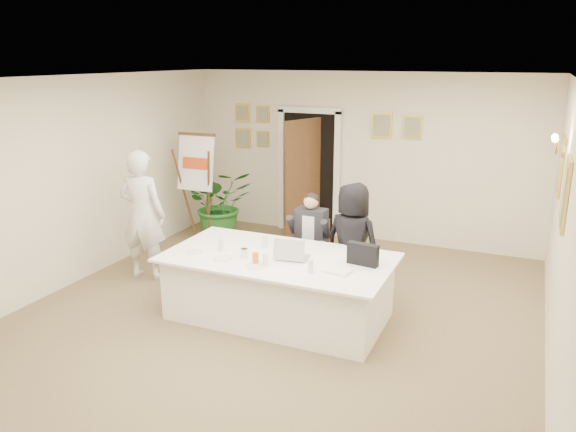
# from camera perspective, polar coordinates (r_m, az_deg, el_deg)

# --- Properties ---
(floor) EXTENTS (7.00, 7.00, 0.00)m
(floor) POSITION_cam_1_polar(r_m,az_deg,el_deg) (6.83, -1.70, -10.45)
(floor) COLOR brown
(floor) RESTS_ON ground
(ceiling) EXTENTS (6.00, 7.00, 0.02)m
(ceiling) POSITION_cam_1_polar(r_m,az_deg,el_deg) (6.12, -1.92, 13.74)
(ceiling) COLOR white
(ceiling) RESTS_ON wall_back
(wall_back) EXTENTS (6.00, 0.10, 2.80)m
(wall_back) POSITION_cam_1_polar(r_m,az_deg,el_deg) (9.54, 7.32, 5.95)
(wall_back) COLOR beige
(wall_back) RESTS_ON floor
(wall_front) EXTENTS (6.00, 0.10, 2.80)m
(wall_front) POSITION_cam_1_polar(r_m,az_deg,el_deg) (3.70, -26.34, -12.05)
(wall_front) COLOR beige
(wall_front) RESTS_ON floor
(wall_left) EXTENTS (0.10, 7.00, 2.80)m
(wall_left) POSITION_cam_1_polar(r_m,az_deg,el_deg) (8.06, -21.48, 3.13)
(wall_left) COLOR beige
(wall_left) RESTS_ON floor
(wall_right) EXTENTS (0.10, 7.00, 2.80)m
(wall_right) POSITION_cam_1_polar(r_m,az_deg,el_deg) (5.76, 26.25, -2.23)
(wall_right) COLOR beige
(wall_right) RESTS_ON floor
(doorway) EXTENTS (1.14, 0.86, 2.20)m
(doorway) POSITION_cam_1_polar(r_m,az_deg,el_deg) (9.72, 1.94, 4.12)
(doorway) COLOR black
(doorway) RESTS_ON floor
(pictures_back_wall) EXTENTS (3.40, 0.06, 0.80)m
(pictures_back_wall) POSITION_cam_1_polar(r_m,az_deg,el_deg) (9.69, 2.78, 8.92)
(pictures_back_wall) COLOR gold
(pictures_back_wall) RESTS_ON wall_back
(pictures_right_wall) EXTENTS (0.06, 2.20, 0.80)m
(pictures_right_wall) POSITION_cam_1_polar(r_m,az_deg,el_deg) (6.85, 26.07, 3.50)
(pictures_right_wall) COLOR gold
(pictures_right_wall) RESTS_ON wall_right
(wall_sconce) EXTENTS (0.20, 0.30, 0.24)m
(wall_sconce) POSITION_cam_1_polar(r_m,az_deg,el_deg) (6.79, 25.84, 6.45)
(wall_sconce) COLOR #BB793C
(wall_sconce) RESTS_ON wall_right
(conference_table) EXTENTS (2.67, 1.42, 0.78)m
(conference_table) POSITION_cam_1_polar(r_m,az_deg,el_deg) (6.73, -0.97, -7.16)
(conference_table) COLOR white
(conference_table) RESTS_ON floor
(seated_man) EXTENTS (0.60, 0.64, 1.31)m
(seated_man) POSITION_cam_1_polar(r_m,az_deg,el_deg) (7.55, 2.23, -2.43)
(seated_man) COLOR black
(seated_man) RESTS_ON floor
(flip_chart) EXTENTS (0.64, 0.41, 1.81)m
(flip_chart) POSITION_cam_1_polar(r_m,az_deg,el_deg) (9.42, -8.91, 2.27)
(flip_chart) COLOR #3C2413
(flip_chart) RESTS_ON floor
(standing_man) EXTENTS (0.72, 0.52, 1.83)m
(standing_man) POSITION_cam_1_polar(r_m,az_deg,el_deg) (8.01, -14.56, 0.09)
(standing_man) COLOR white
(standing_man) RESTS_ON floor
(standing_woman) EXTENTS (0.83, 0.62, 1.54)m
(standing_woman) POSITION_cam_1_polar(r_m,az_deg,el_deg) (7.13, 6.53, -2.68)
(standing_woman) COLOR black
(standing_woman) RESTS_ON floor
(potted_palm) EXTENTS (1.42, 1.42, 1.20)m
(potted_palm) POSITION_cam_1_polar(r_m,az_deg,el_deg) (9.65, -6.87, 1.21)
(potted_palm) COLOR #205E1F
(potted_palm) RESTS_ON floor
(laptop) EXTENTS (0.41, 0.43, 0.28)m
(laptop) POSITION_cam_1_polar(r_m,az_deg,el_deg) (6.49, 0.56, -3.12)
(laptop) COLOR #B7BABC
(laptop) RESTS_ON conference_table
(laptop_bag) EXTENTS (0.37, 0.15, 0.25)m
(laptop_bag) POSITION_cam_1_polar(r_m,az_deg,el_deg) (6.34, 7.61, -3.88)
(laptop_bag) COLOR black
(laptop_bag) RESTS_ON conference_table
(paper_stack) EXTENTS (0.31, 0.24, 0.03)m
(paper_stack) POSITION_cam_1_polar(r_m,az_deg,el_deg) (6.14, 5.01, -5.57)
(paper_stack) COLOR white
(paper_stack) RESTS_ON conference_table
(plate_left) EXTENTS (0.27, 0.27, 0.01)m
(plate_left) POSITION_cam_1_polar(r_m,az_deg,el_deg) (6.79, -9.51, -3.65)
(plate_left) COLOR white
(plate_left) RESTS_ON conference_table
(plate_mid) EXTENTS (0.25, 0.25, 0.01)m
(plate_mid) POSITION_cam_1_polar(r_m,az_deg,el_deg) (6.54, -6.60, -4.29)
(plate_mid) COLOR white
(plate_mid) RESTS_ON conference_table
(plate_near) EXTENTS (0.27, 0.27, 0.01)m
(plate_near) POSITION_cam_1_polar(r_m,az_deg,el_deg) (6.28, -3.15, -5.10)
(plate_near) COLOR white
(plate_near) RESTS_ON conference_table
(glass_a) EXTENTS (0.07, 0.07, 0.14)m
(glass_a) POSITION_cam_1_polar(r_m,az_deg,el_deg) (6.80, -6.83, -2.95)
(glass_a) COLOR silver
(glass_a) RESTS_ON conference_table
(glass_b) EXTENTS (0.07, 0.07, 0.14)m
(glass_b) POSITION_cam_1_polar(r_m,az_deg,el_deg) (6.28, -2.31, -4.48)
(glass_b) COLOR silver
(glass_b) RESTS_ON conference_table
(glass_c) EXTENTS (0.08, 0.08, 0.14)m
(glass_c) POSITION_cam_1_polar(r_m,az_deg,el_deg) (6.08, 2.32, -5.16)
(glass_c) COLOR silver
(glass_c) RESTS_ON conference_table
(glass_d) EXTENTS (0.08, 0.08, 0.14)m
(glass_d) POSITION_cam_1_polar(r_m,az_deg,el_deg) (6.87, -2.33, -2.65)
(glass_d) COLOR silver
(glass_d) RESTS_ON conference_table
(oj_glass) EXTENTS (0.08, 0.08, 0.13)m
(oj_glass) POSITION_cam_1_polar(r_m,az_deg,el_deg) (6.34, -3.33, -4.34)
(oj_glass) COLOR orange
(oj_glass) RESTS_ON conference_table
(steel_jug) EXTENTS (0.10, 0.10, 0.11)m
(steel_jug) POSITION_cam_1_polar(r_m,az_deg,el_deg) (6.55, -4.47, -3.78)
(steel_jug) COLOR silver
(steel_jug) RESTS_ON conference_table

